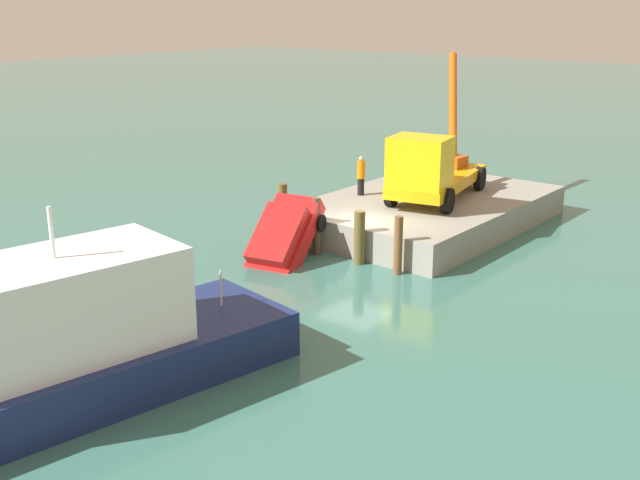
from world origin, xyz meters
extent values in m
plane|color=#386B60|center=(0.00, 0.00, 0.00)|extent=(200.00, 200.00, 0.00)
cube|color=gray|center=(-4.92, 0.00, 0.60)|extent=(11.27, 7.39, 1.20)
cube|color=orange|center=(-5.12, 0.36, 1.92)|extent=(6.69, 3.57, 0.45)
cube|color=yellow|center=(-2.89, 0.82, 3.13)|extent=(2.20, 2.55, 1.96)
cylinder|color=black|center=(-3.19, 1.95, 1.70)|extent=(1.04, 0.50, 1.00)
cylinder|color=black|center=(-2.71, -0.32, 1.70)|extent=(1.04, 0.50, 1.00)
cylinder|color=black|center=(-7.54, 1.04, 1.70)|extent=(1.04, 0.50, 1.00)
cylinder|color=black|center=(-7.06, -1.24, 1.70)|extent=(1.04, 0.50, 1.00)
cylinder|color=#BF4C0C|center=(-8.88, -1.23, 4.60)|extent=(4.19, 2.82, 4.37)
cube|color=#BF4C0C|center=(-6.99, -0.03, 2.40)|extent=(1.00, 1.00, 0.50)
cylinder|color=#4C4C19|center=(-10.77, -2.42, 3.98)|extent=(0.04, 0.04, 5.35)
cylinder|color=black|center=(-3.50, -2.42, 1.56)|extent=(0.28, 0.28, 0.73)
cylinder|color=orange|center=(-3.50, -2.42, 2.29)|extent=(0.34, 0.34, 0.73)
sphere|color=tan|center=(-3.50, -2.42, 2.76)|extent=(0.21, 0.21, 0.21)
cube|color=red|center=(2.60, -1.55, 0.50)|extent=(4.03, 2.57, 3.35)
cube|color=red|center=(2.82, -1.50, 1.09)|extent=(2.43, 2.02, 1.94)
cylinder|color=black|center=(3.31, -0.46, -0.75)|extent=(0.93, 0.41, 0.90)
cylinder|color=black|center=(3.70, -2.25, -0.75)|extent=(0.93, 0.41, 0.90)
cylinder|color=black|center=(1.07, -0.95, 1.23)|extent=(0.93, 0.41, 0.90)
cylinder|color=black|center=(1.46, -2.73, 1.23)|extent=(0.93, 0.41, 0.90)
cube|color=navy|center=(14.07, 1.25, 0.17)|extent=(13.09, 5.61, 2.09)
cube|color=white|center=(13.44, 1.36, 2.38)|extent=(5.93, 3.71, 2.33)
cylinder|color=white|center=(13.44, 1.36, 4.15)|extent=(0.10, 0.10, 1.20)
cylinder|color=silver|center=(9.07, 2.11, 1.72)|extent=(0.06, 0.06, 1.00)
cylinder|color=brown|center=(0.96, -2.89, 1.21)|extent=(0.37, 0.37, 2.41)
cylinder|color=#4E3E2C|center=(1.12, -1.07, 1.09)|extent=(0.29, 0.29, 2.18)
cylinder|color=brown|center=(0.99, 0.80, 0.98)|extent=(0.39, 0.39, 1.96)
cylinder|color=brown|center=(1.05, 2.50, 1.03)|extent=(0.30, 0.30, 2.07)
camera|label=1|loc=(22.58, 16.46, 9.07)|focal=43.71mm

